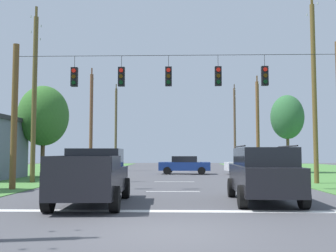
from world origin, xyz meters
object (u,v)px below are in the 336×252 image
Objects in this scene: suv_black at (263,173)px; pickup_truck at (93,176)px; utility_pole_far_right at (258,125)px; overhead_signal_span at (174,106)px; distant_car_crossing_white at (252,165)px; utility_pole_near_left at (235,125)px; utility_pole_distant_right at (91,121)px; distant_car_oncoming at (185,165)px; utility_pole_far_left at (34,94)px; utility_pole_distant_left at (116,126)px; tree_roadside_right at (44,116)px; utility_pole_mid_right at (314,89)px; tree_roadside_left at (287,117)px.

pickup_truck is at bearing -174.29° from suv_black.
utility_pole_far_right is (4.58, 23.01, 3.43)m from suv_black.
overhead_signal_span is 15.32m from distant_car_crossing_white.
utility_pole_near_left is 1.09× the size of utility_pole_distant_right.
utility_pole_far_left reaches higher than distant_car_oncoming.
utility_pole_distant_right is (-16.39, 0.58, 0.48)m from utility_pole_far_right.
overhead_signal_span is 34.17m from utility_pole_distant_left.
utility_pole_far_left is at bearing -75.61° from tree_roadside_right.
utility_pole_far_left is (-5.78, 9.36, 4.41)m from pickup_truck.
tree_roadside_right is (-17.92, -23.57, -0.99)m from utility_pole_near_left.
utility_pole_mid_right reaches higher than utility_pole_far_left.
pickup_truck is 40.40m from utility_pole_near_left.
utility_pole_distant_right is (0.07, 14.83, -0.41)m from utility_pole_far_left.
distant_car_crossing_white is 0.41× the size of utility_pole_far_left.
utility_pole_near_left is (-0.01, 15.08, 1.10)m from utility_pole_far_right.
tree_roadside_right is at bearing -99.68° from utility_pole_distant_right.
utility_pole_mid_right is at bearing -78.33° from distant_car_crossing_white.
utility_pole_distant_left is (-14.66, 19.54, 4.64)m from distant_car_crossing_white.
utility_pole_distant_left is 1.61× the size of tree_roadside_left.
utility_pole_distant_right is at bearing 177.99° from utility_pole_far_right.
tree_roadside_right is at bearing -127.25° from utility_pole_near_left.
utility_pole_near_left reaches higher than suv_black.
distant_car_crossing_white is 0.48× the size of utility_pole_far_right.
utility_pole_distant_right reaches higher than distant_car_oncoming.
utility_pole_far_left is 1.05× the size of utility_pole_distant_right.
utility_pole_near_left reaches higher than utility_pole_distant_right.
utility_pole_distant_left is at bearing -178.26° from utility_pole_near_left.
utility_pole_near_left reaches higher than pickup_truck.
suv_black is at bearing -99.47° from distant_car_crossing_white.
utility_pole_far_right reaches higher than tree_roadside_left.
utility_pole_far_right is 19.84m from tree_roadside_right.
utility_pole_distant_right is 18.77m from tree_roadside_left.
suv_black is 39.60m from utility_pole_distant_left.
pickup_truck is 0.51× the size of utility_pole_far_left.
tree_roadside_left is (9.98, 15.83, 0.91)m from overhead_signal_span.
pickup_truck is 0.80× the size of tree_roadside_right.
utility_pole_distant_left is at bearing 89.37° from utility_pole_distant_right.
utility_pole_far_right reaches higher than tree_roadside_right.
utility_pole_mid_right is 1.06× the size of utility_pole_far_left.
tree_roadside_left is (12.77, 20.93, 4.02)m from pickup_truck.
utility_pole_distant_left reaches higher than tree_roadside_right.
distant_car_oncoming is 9.25m from utility_pole_far_right.
distant_car_crossing_white is at bearing 65.04° from overhead_signal_span.
tree_roadside_left reaches higher than distant_car_oncoming.
overhead_signal_span is 14.35m from distant_car_oncoming.
utility_pole_far_left is at bearing -147.97° from distant_car_crossing_white.
utility_pole_far_left is (-16.84, 0.17, -0.18)m from utility_pole_mid_right.
utility_pole_mid_right is 1.02× the size of utility_pole_distant_left.
distant_car_crossing_white is at bearing -107.61° from utility_pole_far_right.
utility_pole_far_left reaches higher than tree_roadside_left.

